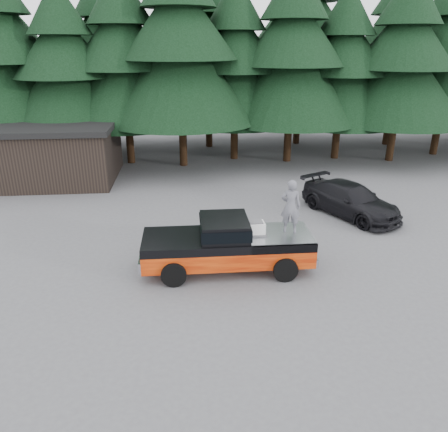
{
  "coord_description": "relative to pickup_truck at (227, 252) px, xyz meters",
  "views": [
    {
      "loc": [
        -0.88,
        -13.56,
        7.42
      ],
      "look_at": [
        0.34,
        0.0,
        2.04
      ],
      "focal_mm": 35.0,
      "sensor_mm": 36.0,
      "label": 1
    }
  ],
  "objects": [
    {
      "name": "truck_cab",
      "position": [
        -0.1,
        0.0,
        0.96
      ],
      "size": [
        1.66,
        1.9,
        0.59
      ],
      "primitive_type": "cube",
      "color": "black",
      "rests_on": "pickup_truck"
    },
    {
      "name": "man_on_bed",
      "position": [
        2.17,
        0.05,
        1.61
      ],
      "size": [
        0.78,
        0.61,
        1.88
      ],
      "primitive_type": "imported",
      "rotation": [
        0.0,
        0.0,
        2.89
      ],
      "color": "slate",
      "rests_on": "pickup_truck"
    },
    {
      "name": "air_compressor",
      "position": [
        0.97,
        -0.04,
        0.87
      ],
      "size": [
        0.63,
        0.53,
        0.41
      ],
      "primitive_type": "cube",
      "rotation": [
        0.0,
        0.0,
        0.05
      ],
      "color": "white",
      "rests_on": "pickup_truck"
    },
    {
      "name": "parked_car",
      "position": [
        6.17,
        4.73,
        0.07
      ],
      "size": [
        4.17,
        5.42,
        1.46
      ],
      "primitive_type": "imported",
      "rotation": [
        0.0,
        0.0,
        0.48
      ],
      "color": "black",
      "rests_on": "ground"
    },
    {
      "name": "pickup_truck",
      "position": [
        0.0,
        0.0,
        0.0
      ],
      "size": [
        6.0,
        2.04,
        1.33
      ],
      "primitive_type": null,
      "color": "#EF5410",
      "rests_on": "ground"
    },
    {
      "name": "utility_building",
      "position": [
        -9.46,
        11.94,
        1.0
      ],
      "size": [
        8.4,
        6.4,
        3.3
      ],
      "color": "black",
      "rests_on": "ground"
    },
    {
      "name": "ground",
      "position": [
        -0.46,
        -0.06,
        -0.67
      ],
      "size": [
        120.0,
        120.0,
        0.0
      ],
      "primitive_type": "plane",
      "color": "#525254",
      "rests_on": "ground"
    },
    {
      "name": "treeline",
      "position": [
        -0.04,
        17.14,
        7.06
      ],
      "size": [
        60.15,
        16.05,
        17.5
      ],
      "color": "black",
      "rests_on": "ground"
    }
  ]
}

